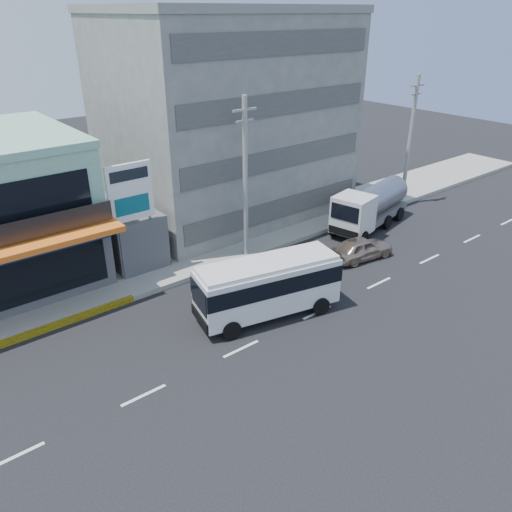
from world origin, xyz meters
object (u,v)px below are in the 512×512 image
(satellite_dish, at_px, (128,211))
(sedan, at_px, (361,248))
(concrete_building, at_px, (225,120))
(utility_pole_far, at_px, (410,140))
(minibus, at_px, (268,283))
(tanker_truck, at_px, (370,207))
(billboard, at_px, (131,199))
(utility_pole_near, at_px, (245,180))

(satellite_dish, height_order, sedan, satellite_dish)
(concrete_building, distance_m, utility_pole_far, 14.32)
(concrete_building, relative_size, utility_pole_far, 1.60)
(utility_pole_far, relative_size, minibus, 1.30)
(tanker_truck, bearing_deg, billboard, 168.15)
(satellite_dish, relative_size, utility_pole_near, 0.15)
(utility_pole_near, bearing_deg, utility_pole_far, 0.00)
(utility_pole_near, bearing_deg, minibus, -118.08)
(utility_pole_far, bearing_deg, sedan, -156.07)
(tanker_truck, bearing_deg, satellite_dish, 161.74)
(utility_pole_far, xyz_separation_m, tanker_truck, (-6.16, -1.63, -3.50))
(utility_pole_near, height_order, utility_pole_far, same)
(utility_pole_near, xyz_separation_m, tanker_truck, (9.84, -1.63, -3.50))
(utility_pole_far, bearing_deg, tanker_truck, -165.21)
(utility_pole_near, relative_size, tanker_truck, 1.24)
(utility_pole_near, bearing_deg, concrete_building, 62.24)
(minibus, xyz_separation_m, tanker_truck, (12.98, 4.27, -0.19))
(satellite_dish, bearing_deg, tanker_truck, -18.26)
(concrete_building, relative_size, minibus, 2.08)
(concrete_building, bearing_deg, sedan, -82.32)
(concrete_building, height_order, utility_pole_far, concrete_building)
(billboard, xyz_separation_m, utility_pole_far, (22.50, -1.80, 0.22))
(billboard, distance_m, utility_pole_far, 22.57)
(concrete_building, relative_size, sedan, 3.78)
(concrete_building, xyz_separation_m, billboard, (-10.50, -5.80, -2.07))
(billboard, relative_size, sedan, 1.63)
(concrete_building, xyz_separation_m, sedan, (1.64, -12.20, -6.28))
(satellite_dish, height_order, billboard, billboard)
(billboard, xyz_separation_m, utility_pole_near, (6.50, -1.80, 0.22))
(tanker_truck, bearing_deg, concrete_building, 122.32)
(billboard, relative_size, minibus, 0.90)
(satellite_dish, height_order, utility_pole_far, utility_pole_far)
(utility_pole_near, distance_m, minibus, 7.46)
(billboard, height_order, minibus, billboard)
(concrete_building, distance_m, billboard, 12.17)
(tanker_truck, bearing_deg, minibus, -161.78)
(minibus, xyz_separation_m, sedan, (8.79, 1.30, -1.11))
(concrete_building, xyz_separation_m, tanker_truck, (5.84, -9.23, -5.35))
(utility_pole_near, height_order, minibus, utility_pole_near)
(billboard, relative_size, utility_pole_near, 0.69)
(utility_pole_near, height_order, sedan, utility_pole_near)
(utility_pole_far, xyz_separation_m, sedan, (-10.36, -4.60, -4.43))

